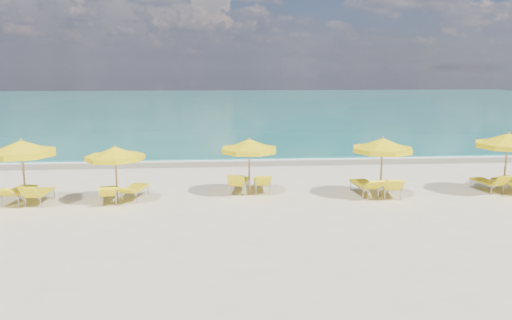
{
  "coord_description": "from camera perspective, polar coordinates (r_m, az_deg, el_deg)",
  "views": [
    {
      "loc": [
        -1.58,
        -18.13,
        4.86
      ],
      "look_at": [
        0.0,
        1.5,
        1.2
      ],
      "focal_mm": 35.0,
      "sensor_mm": 36.0,
      "label": 1
    }
  ],
  "objects": [
    {
      "name": "lounger_3_right",
      "position": [
        19.3,
        -13.69,
        -3.66
      ],
      "size": [
        1.01,
        2.03,
        0.73
      ],
      "rotation": [
        0.0,
        0.0,
        -0.21
      ],
      "color": "#A5A8AD",
      "rests_on": "ground"
    },
    {
      "name": "lounger_4_right",
      "position": [
        19.95,
        0.68,
        -2.91
      ],
      "size": [
        0.65,
        1.8,
        0.85
      ],
      "rotation": [
        0.0,
        0.0,
        -0.02
      ],
      "color": "#A5A8AD",
      "rests_on": "ground"
    },
    {
      "name": "umbrella_4",
      "position": [
        18.99,
        -0.78,
        1.59
      ],
      "size": [
        2.72,
        2.72,
        2.24
      ],
      "rotation": [
        0.0,
        0.0,
        0.27
      ],
      "color": "#A38151",
      "rests_on": "ground"
    },
    {
      "name": "lounger_4_left",
      "position": [
        19.8,
        -1.97,
        -2.96
      ],
      "size": [
        0.94,
        1.98,
        0.93
      ],
      "rotation": [
        0.0,
        0.0,
        -0.16
      ],
      "color": "#A5A8AD",
      "rests_on": "ground"
    },
    {
      "name": "umbrella_2",
      "position": [
        19.23,
        -25.22,
        1.18
      ],
      "size": [
        2.62,
        2.62,
        2.43
      ],
      "rotation": [
        0.0,
        0.0,
        -0.1
      ],
      "color": "#A38151",
      "rests_on": "ground"
    },
    {
      "name": "umbrella_6",
      "position": [
        21.36,
        26.83,
        1.95
      ],
      "size": [
        2.67,
        2.67,
        2.45
      ],
      "rotation": [
        0.0,
        0.0,
        -0.11
      ],
      "color": "#A38151",
      "rests_on": "ground"
    },
    {
      "name": "umbrella_5",
      "position": [
        19.21,
        14.25,
        1.6
      ],
      "size": [
        2.51,
        2.51,
        2.33
      ],
      "rotation": [
        0.0,
        0.0,
        0.09
      ],
      "color": "#A38151",
      "rests_on": "ground"
    },
    {
      "name": "lounger_5_left",
      "position": [
        19.75,
        12.31,
        -3.23
      ],
      "size": [
        0.84,
        2.07,
        0.87
      ],
      "rotation": [
        0.0,
        0.0,
        0.09
      ],
      "color": "#A5A8AD",
      "rests_on": "ground"
    },
    {
      "name": "foam_line",
      "position": [
        26.82,
        -1.15,
        0.09
      ],
      "size": [
        120.0,
        1.2,
        0.03
      ],
      "primitive_type": "cube",
      "color": "white",
      "rests_on": "ground"
    },
    {
      "name": "lounger_2_left",
      "position": [
        20.27,
        -25.44,
        -3.68
      ],
      "size": [
        0.95,
        2.11,
        0.83
      ],
      "rotation": [
        0.0,
        0.0,
        -0.14
      ],
      "color": "#A5A8AD",
      "rests_on": "ground"
    },
    {
      "name": "wet_sand_band",
      "position": [
        26.03,
        -1.04,
        -0.23
      ],
      "size": [
        120.0,
        2.6,
        0.01
      ],
      "primitive_type": "cube",
      "color": "tan",
      "rests_on": "ground"
    },
    {
      "name": "lounger_3_left",
      "position": [
        19.1,
        -16.55,
        -3.95
      ],
      "size": [
        0.97,
        1.93,
        0.81
      ],
      "rotation": [
        0.0,
        0.0,
        0.2
      ],
      "color": "#A5A8AD",
      "rests_on": "ground"
    },
    {
      "name": "ocean",
      "position": [
        66.32,
        -3.25,
        6.31
      ],
      "size": [
        120.0,
        80.0,
        0.3
      ],
      "primitive_type": "cube",
      "color": "#12685C",
      "rests_on": "ground"
    },
    {
      "name": "whitecap_near",
      "position": [
        35.74,
        -11.68,
        2.49
      ],
      "size": [
        14.0,
        0.36,
        0.05
      ],
      "primitive_type": "cube",
      "color": "white",
      "rests_on": "ground"
    },
    {
      "name": "ground_plane",
      "position": [
        18.83,
        0.37,
        -4.42
      ],
      "size": [
        120.0,
        120.0,
        0.0
      ],
      "primitive_type": "plane",
      "color": "beige"
    },
    {
      "name": "lounger_2_right",
      "position": [
        19.79,
        -23.5,
        -3.91
      ],
      "size": [
        0.75,
        1.8,
        0.87
      ],
      "rotation": [
        0.0,
        0.0,
        -0.09
      ],
      "color": "#A5A8AD",
      "rests_on": "ground"
    },
    {
      "name": "whitecap_far",
      "position": [
        43.47,
        8.18,
        4.0
      ],
      "size": [
        18.0,
        0.3,
        0.05
      ],
      "primitive_type": "cube",
      "color": "white",
      "rests_on": "ground"
    },
    {
      "name": "lounger_6_right",
      "position": [
        22.16,
        27.02,
        -2.69
      ],
      "size": [
        0.8,
        1.96,
        0.84
      ],
      "rotation": [
        0.0,
        0.0,
        0.09
      ],
      "color": "#A5A8AD",
      "rests_on": "ground"
    },
    {
      "name": "lounger_5_right",
      "position": [
        19.88,
        15.03,
        -3.27
      ],
      "size": [
        0.94,
        2.01,
        0.89
      ],
      "rotation": [
        0.0,
        0.0,
        -0.15
      ],
      "color": "#A5A8AD",
      "rests_on": "ground"
    },
    {
      "name": "umbrella_3",
      "position": [
        18.52,
        -15.8,
        0.69
      ],
      "size": [
        2.53,
        2.53,
        2.14
      ],
      "rotation": [
        0.0,
        0.0,
        0.23
      ],
      "color": "#A38151",
      "rests_on": "ground"
    },
    {
      "name": "lounger_6_left",
      "position": [
        21.91,
        24.94,
        -2.68
      ],
      "size": [
        0.89,
        1.83,
        0.87
      ],
      "rotation": [
        0.0,
        0.0,
        0.17
      ],
      "color": "#A5A8AD",
      "rests_on": "ground"
    }
  ]
}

